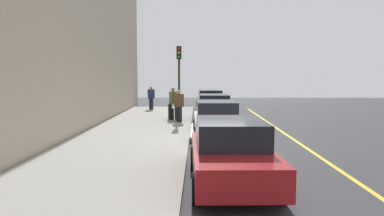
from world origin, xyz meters
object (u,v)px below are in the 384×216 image
Objects in this scene: parked_car_charcoal at (214,108)px; parked_car_white at (217,120)px; pedestrian_navy_coat at (151,97)px; pedestrian_olive_coat at (173,102)px; parked_car_red at (231,152)px; pedestrian_brown_coat at (179,105)px; traffic_light_pole at (179,70)px; parked_car_green at (210,100)px; rolling_suitcase at (172,114)px.

parked_car_charcoal is 5.38m from parked_car_white.
pedestrian_olive_coat is (5.80, 1.96, 0.06)m from pedestrian_navy_coat.
parked_car_white and parked_car_red have the same top height.
traffic_light_pole is (-0.95, -0.04, 1.84)m from pedestrian_brown_coat.
parked_car_green is 11.57m from parked_car_white.
pedestrian_navy_coat is (-11.27, -4.12, 0.27)m from parked_car_white.
traffic_light_pole reaches higher than rolling_suitcase.
parked_car_red is at bearing 9.50° from pedestrian_brown_coat.
pedestrian_olive_coat reaches higher than parked_car_charcoal.
parked_car_charcoal is 2.42m from rolling_suitcase.
parked_car_charcoal is 11.85m from parked_car_red.
parked_car_green is at bearing -179.65° from parked_car_charcoal.
pedestrian_brown_coat reaches higher than rolling_suitcase.
parked_car_green and parked_car_charcoal have the same top height.
parked_car_red is at bearing -0.34° from parked_car_green.
parked_car_green is at bearing 165.84° from pedestrian_brown_coat.
pedestrian_olive_coat is (-11.95, -2.17, 0.33)m from parked_car_red.
pedestrian_olive_coat reaches higher than parked_car_green.
parked_car_red is 2.67× the size of pedestrian_brown_coat.
pedestrian_navy_coat is at bearing -85.92° from parked_car_green.
pedestrian_navy_coat is (0.30, -4.24, 0.27)m from parked_car_green.
traffic_light_pole is at bearing -81.30° from parked_car_charcoal.
parked_car_red is 18.22m from pedestrian_navy_coat.
parked_car_white is 2.45× the size of pedestrian_olive_coat.
pedestrian_brown_coat is (-4.12, -1.76, 0.29)m from parked_car_white.
pedestrian_brown_coat is at bearing 28.52° from rolling_suitcase.
parked_car_green is 6.52m from pedestrian_olive_coat.
pedestrian_navy_coat reaches higher than parked_car_charcoal.
parked_car_charcoal is 2.40× the size of pedestrian_olive_coat.
parked_car_white is at bearing -1.68° from parked_car_charcoal.
traffic_light_pole reaches higher than parked_car_green.
pedestrian_olive_coat is at bearing -20.49° from parked_car_green.
parked_car_white is 0.96× the size of parked_car_red.
parked_car_charcoal is 0.98× the size of parked_car_white.
parked_car_charcoal and parked_car_red have the same top height.
parked_car_charcoal reaches higher than rolling_suitcase.
rolling_suitcase is (0.15, -0.40, -2.42)m from traffic_light_pole.
parked_car_charcoal is at bearing 0.35° from parked_car_green.
pedestrian_navy_coat is 0.93× the size of pedestrian_olive_coat.
pedestrian_olive_coat is 0.44× the size of traffic_light_pole.
parked_car_green is 7.10m from traffic_light_pole.
parked_car_green is 4.26m from pedestrian_navy_coat.
pedestrian_olive_coat is at bearing -163.53° from pedestrian_brown_coat.
parked_car_red is at bearing 10.31° from pedestrian_olive_coat.
pedestrian_brown_coat is at bearing -156.87° from parked_car_white.
pedestrian_brown_coat is (-10.60, -1.77, 0.29)m from parked_car_red.
traffic_light_pole is at bearing -16.47° from parked_car_green.
pedestrian_navy_coat is at bearing -163.14° from rolling_suitcase.
pedestrian_brown_coat is (7.45, -1.88, 0.29)m from parked_car_green.
parked_car_red is at bearing 10.98° from rolling_suitcase.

